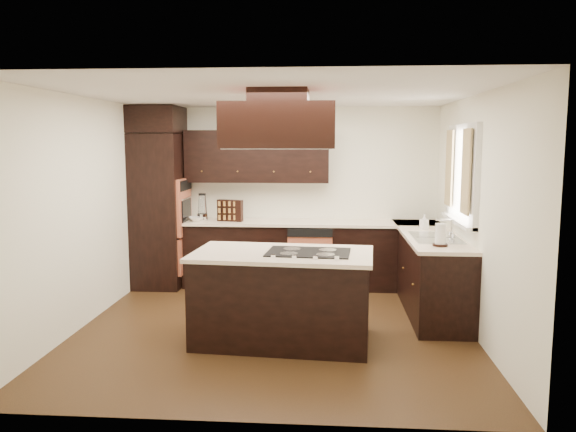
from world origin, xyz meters
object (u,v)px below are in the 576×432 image
object	(u,v)px
range_hood	(279,126)
spice_rack	(230,211)
oven_column	(160,211)
island	(283,299)

from	to	relation	value
range_hood	spice_rack	world-z (taller)	range_hood
range_hood	spice_rack	xyz separation A→B (m)	(-0.89, 2.28, -1.09)
range_hood	spice_rack	bearing A→B (deg)	111.24
oven_column	range_hood	world-z (taller)	range_hood
island	range_hood	bearing A→B (deg)	-93.02
island	range_hood	distance (m)	1.73
spice_rack	oven_column	bearing A→B (deg)	-164.11
oven_column	spice_rack	world-z (taller)	oven_column
oven_column	island	bearing A→B (deg)	-48.11
range_hood	spice_rack	size ratio (longest dim) A/B	2.94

